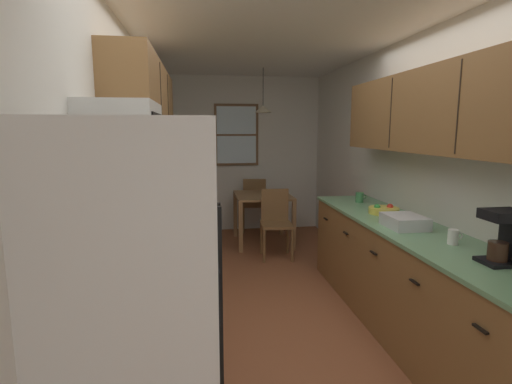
{
  "coord_description": "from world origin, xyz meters",
  "views": [
    {
      "loc": [
        -0.68,
        -2.91,
        1.68
      ],
      "look_at": [
        -0.11,
        1.11,
        1.04
      ],
      "focal_mm": 27.47,
      "sensor_mm": 36.0,
      "label": 1
    }
  ],
  "objects_px": {
    "microwave_over_range": "(123,133)",
    "mug_by_coffeemaker": "(453,237)",
    "refrigerator": "(138,320)",
    "dining_table": "(263,202)",
    "trash_bin": "(201,237)",
    "fruit_bowl": "(384,210)",
    "table_serving_bowl": "(269,192)",
    "storage_canister": "(158,224)",
    "dining_chair_near": "(276,220)",
    "stove_range": "(153,328)",
    "coffee_maker": "(507,236)",
    "dish_rack": "(404,221)",
    "dining_chair_far": "(254,202)",
    "mug_spare": "(360,197)"
  },
  "relations": [
    {
      "from": "refrigerator",
      "to": "storage_canister",
      "type": "bearing_deg",
      "value": 91.82
    },
    {
      "from": "fruit_bowl",
      "to": "dish_rack",
      "type": "xyz_separation_m",
      "value": [
        -0.08,
        -0.53,
        0.01
      ]
    },
    {
      "from": "coffee_maker",
      "to": "microwave_over_range",
      "type": "bearing_deg",
      "value": 171.45
    },
    {
      "from": "dining_chair_far",
      "to": "microwave_over_range",
      "type": "bearing_deg",
      "value": -108.01
    },
    {
      "from": "dining_table",
      "to": "fruit_bowl",
      "type": "relative_size",
      "value": 3.21
    },
    {
      "from": "refrigerator",
      "to": "mug_spare",
      "type": "relative_size",
      "value": 14.16
    },
    {
      "from": "dining_table",
      "to": "microwave_over_range",
      "type": "bearing_deg",
      "value": -111.81
    },
    {
      "from": "dining_chair_near",
      "to": "coffee_maker",
      "type": "distance_m",
      "value": 3.15
    },
    {
      "from": "refrigerator",
      "to": "fruit_bowl",
      "type": "distance_m",
      "value": 2.66
    },
    {
      "from": "dining_chair_near",
      "to": "trash_bin",
      "type": "relative_size",
      "value": 1.41
    },
    {
      "from": "dining_table",
      "to": "dish_rack",
      "type": "xyz_separation_m",
      "value": [
        0.72,
        -2.76,
        0.33
      ]
    },
    {
      "from": "dining_table",
      "to": "dining_chair_far",
      "type": "xyz_separation_m",
      "value": [
        -0.04,
        0.66,
        -0.12
      ]
    },
    {
      "from": "coffee_maker",
      "to": "dining_table",
      "type": "bearing_deg",
      "value": 103.42
    },
    {
      "from": "dining_chair_far",
      "to": "dish_rack",
      "type": "relative_size",
      "value": 2.65
    },
    {
      "from": "dining_chair_far",
      "to": "coffee_maker",
      "type": "bearing_deg",
      "value": -78.11
    },
    {
      "from": "trash_bin",
      "to": "mug_by_coffeemaker",
      "type": "bearing_deg",
      "value": -55.65
    },
    {
      "from": "dining_chair_near",
      "to": "coffee_maker",
      "type": "height_order",
      "value": "coffee_maker"
    },
    {
      "from": "stove_range",
      "to": "dining_chair_near",
      "type": "bearing_deg",
      "value": 64.21
    },
    {
      "from": "stove_range",
      "to": "dining_table",
      "type": "bearing_deg",
      "value": 69.9
    },
    {
      "from": "dining_table",
      "to": "trash_bin",
      "type": "xyz_separation_m",
      "value": [
        -0.92,
        -0.7,
        -0.3
      ]
    },
    {
      "from": "trash_bin",
      "to": "fruit_bowl",
      "type": "height_order",
      "value": "fruit_bowl"
    },
    {
      "from": "microwave_over_range",
      "to": "coffee_maker",
      "type": "relative_size",
      "value": 1.92
    },
    {
      "from": "storage_canister",
      "to": "mug_by_coffeemaker",
      "type": "xyz_separation_m",
      "value": [
        2.04,
        -0.46,
        -0.05
      ]
    },
    {
      "from": "storage_canister",
      "to": "dining_chair_near",
      "type": "bearing_deg",
      "value": 58.77
    },
    {
      "from": "microwave_over_range",
      "to": "trash_bin",
      "type": "height_order",
      "value": "microwave_over_range"
    },
    {
      "from": "dining_table",
      "to": "mug_spare",
      "type": "relative_size",
      "value": 7.36
    },
    {
      "from": "storage_canister",
      "to": "coffee_maker",
      "type": "relative_size",
      "value": 0.64
    },
    {
      "from": "microwave_over_range",
      "to": "dining_chair_far",
      "type": "xyz_separation_m",
      "value": [
        1.29,
        3.98,
        -1.17
      ]
    },
    {
      "from": "microwave_over_range",
      "to": "dining_chair_far",
      "type": "bearing_deg",
      "value": 71.99
    },
    {
      "from": "microwave_over_range",
      "to": "mug_by_coffeemaker",
      "type": "bearing_deg",
      "value": 1.98
    },
    {
      "from": "refrigerator",
      "to": "dining_chair_far",
      "type": "xyz_separation_m",
      "value": [
        1.15,
        4.65,
        -0.36
      ]
    },
    {
      "from": "dining_table",
      "to": "coffee_maker",
      "type": "xyz_separation_m",
      "value": [
        0.87,
        -3.65,
        0.45
      ]
    },
    {
      "from": "dining_chair_near",
      "to": "storage_canister",
      "type": "distance_m",
      "value": 2.54
    },
    {
      "from": "storage_canister",
      "to": "mug_spare",
      "type": "distance_m",
      "value": 2.33
    },
    {
      "from": "dining_table",
      "to": "table_serving_bowl",
      "type": "bearing_deg",
      "value": -5.08
    },
    {
      "from": "dining_table",
      "to": "dining_chair_near",
      "type": "relative_size",
      "value": 1.0
    },
    {
      "from": "microwave_over_range",
      "to": "coffee_maker",
      "type": "xyz_separation_m",
      "value": [
        2.2,
        -0.33,
        -0.6
      ]
    },
    {
      "from": "dining_table",
      "to": "table_serving_bowl",
      "type": "relative_size",
      "value": 4.29
    },
    {
      "from": "refrigerator",
      "to": "dining_table",
      "type": "height_order",
      "value": "refrigerator"
    },
    {
      "from": "dining_chair_near",
      "to": "mug_spare",
      "type": "bearing_deg",
      "value": -53.09
    },
    {
      "from": "dining_chair_near",
      "to": "mug_spare",
      "type": "xyz_separation_m",
      "value": [
        0.74,
        -0.98,
        0.45
      ]
    },
    {
      "from": "stove_range",
      "to": "mug_spare",
      "type": "distance_m",
      "value": 2.67
    },
    {
      "from": "stove_range",
      "to": "coffee_maker",
      "type": "bearing_deg",
      "value": -9.01
    },
    {
      "from": "refrigerator",
      "to": "dining_table",
      "type": "bearing_deg",
      "value": 73.51
    },
    {
      "from": "storage_canister",
      "to": "mug_spare",
      "type": "bearing_deg",
      "value": 29.46
    },
    {
      "from": "mug_by_coffeemaker",
      "to": "dining_table",
      "type": "bearing_deg",
      "value": 104.14
    },
    {
      "from": "coffee_maker",
      "to": "dish_rack",
      "type": "xyz_separation_m",
      "value": [
        -0.15,
        0.89,
        -0.12
      ]
    },
    {
      "from": "storage_canister",
      "to": "mug_by_coffeemaker",
      "type": "bearing_deg",
      "value": -12.65
    },
    {
      "from": "fruit_bowl",
      "to": "table_serving_bowl",
      "type": "height_order",
      "value": "fruit_bowl"
    },
    {
      "from": "dining_chair_far",
      "to": "mug_spare",
      "type": "bearing_deg",
      "value": -69.78
    }
  ]
}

